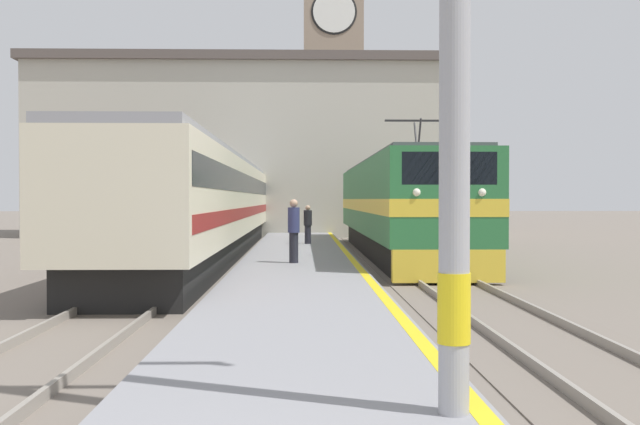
# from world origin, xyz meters

# --- Properties ---
(ground_plane) EXTENTS (200.00, 200.00, 0.00)m
(ground_plane) POSITION_xyz_m (0.00, 30.00, 0.00)
(ground_plane) COLOR #70665B
(platform) EXTENTS (3.49, 140.00, 0.30)m
(platform) POSITION_xyz_m (0.00, 25.00, 0.15)
(platform) COLOR gray
(platform) RESTS_ON ground
(rail_track_near) EXTENTS (2.83, 140.00, 0.16)m
(rail_track_near) POSITION_xyz_m (3.64, 25.00, 0.03)
(rail_track_near) COLOR #70665B
(rail_track_near) RESTS_ON ground
(rail_track_far) EXTENTS (2.83, 140.00, 0.16)m
(rail_track_far) POSITION_xyz_m (-3.33, 25.00, 0.03)
(rail_track_far) COLOR #70665B
(rail_track_far) RESTS_ON ground
(locomotive_train) EXTENTS (2.92, 20.06, 4.57)m
(locomotive_train) POSITION_xyz_m (3.64, 24.64, 1.84)
(locomotive_train) COLOR black
(locomotive_train) RESTS_ON ground
(passenger_train) EXTENTS (2.92, 33.75, 3.63)m
(passenger_train) POSITION_xyz_m (-3.33, 26.56, 1.97)
(passenger_train) COLOR black
(passenger_train) RESTS_ON ground
(person_on_platform) EXTENTS (0.34, 0.34, 1.82)m
(person_on_platform) POSITION_xyz_m (-0.16, 18.11, 1.26)
(person_on_platform) COLOR #23232D
(person_on_platform) RESTS_ON platform
(second_waiting_passenger) EXTENTS (0.34, 0.34, 1.58)m
(second_waiting_passenger) POSITION_xyz_m (0.32, 27.25, 1.12)
(second_waiting_passenger) COLOR #23232D
(second_waiting_passenger) RESTS_ON platform
(clock_tower) EXTENTS (5.62, 5.62, 23.37)m
(clock_tower) POSITION_xyz_m (2.51, 55.15, 12.55)
(clock_tower) COLOR gray
(clock_tower) RESTS_ON ground
(station_building) EXTENTS (24.53, 9.39, 10.17)m
(station_building) POSITION_xyz_m (-3.19, 41.78, 5.11)
(station_building) COLOR #B7B2A3
(station_building) RESTS_ON ground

